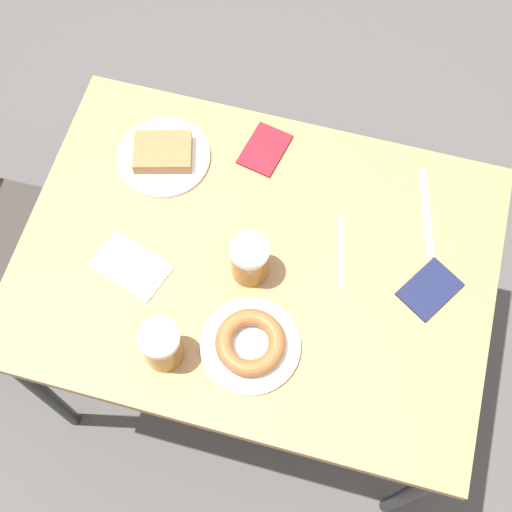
# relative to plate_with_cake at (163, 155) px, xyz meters

# --- Properties ---
(ground_plane) EXTENTS (8.00, 8.00, 0.00)m
(ground_plane) POSITION_rel_plate_with_cake_xyz_m (-0.20, -0.28, -0.77)
(ground_plane) COLOR #474442
(table) EXTENTS (0.75, 1.04, 0.75)m
(table) POSITION_rel_plate_with_cake_xyz_m (-0.20, -0.28, -0.08)
(table) COLOR #997044
(table) RESTS_ON ground_plane
(plate_with_cake) EXTENTS (0.22, 0.22, 0.04)m
(plate_with_cake) POSITION_rel_plate_with_cake_xyz_m (0.00, 0.00, 0.00)
(plate_with_cake) COLOR white
(plate_with_cake) RESTS_ON table
(plate_with_donut) EXTENTS (0.21, 0.21, 0.05)m
(plate_with_donut) POSITION_rel_plate_with_cake_xyz_m (-0.39, -0.32, 0.00)
(plate_with_donut) COLOR white
(plate_with_donut) RESTS_ON table
(beer_mug_left) EXTENTS (0.08, 0.08, 0.12)m
(beer_mug_left) POSITION_rel_plate_with_cake_xyz_m (-0.45, -0.15, 0.04)
(beer_mug_left) COLOR #8C5619
(beer_mug_left) RESTS_ON table
(beer_mug_center) EXTENTS (0.08, 0.08, 0.12)m
(beer_mug_center) POSITION_rel_plate_with_cake_xyz_m (-0.22, -0.27, 0.04)
(beer_mug_center) COLOR #8C5619
(beer_mug_center) RESTS_ON table
(napkin_folded) EXTENTS (0.15, 0.18, 0.00)m
(napkin_folded) POSITION_rel_plate_with_cake_xyz_m (-0.28, -0.02, -0.01)
(napkin_folded) COLOR white
(napkin_folded) RESTS_ON table
(fork) EXTENTS (0.17, 0.05, 0.00)m
(fork) POSITION_rel_plate_with_cake_xyz_m (-0.13, -0.45, -0.01)
(fork) COLOR silver
(fork) RESTS_ON table
(knife) EXTENTS (0.22, 0.07, 0.00)m
(knife) POSITION_rel_plate_with_cake_xyz_m (0.02, -0.62, -0.01)
(knife) COLOR silver
(knife) RESTS_ON table
(passport_near_edge) EXTENTS (0.14, 0.11, 0.01)m
(passport_near_edge) POSITION_rel_plate_with_cake_xyz_m (0.08, -0.22, -0.01)
(passport_near_edge) COLOR maroon
(passport_near_edge) RESTS_ON table
(passport_far_edge) EXTENTS (0.15, 0.14, 0.01)m
(passport_far_edge) POSITION_rel_plate_with_cake_xyz_m (-0.17, -0.65, -0.01)
(passport_far_edge) COLOR #141938
(passport_far_edge) RESTS_ON table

